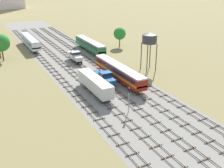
{
  "coord_description": "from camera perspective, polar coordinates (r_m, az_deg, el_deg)",
  "views": [
    {
      "loc": [
        -27.09,
        -18.31,
        25.48
      ],
      "look_at": [
        0.0,
        33.89,
        1.5
      ],
      "focal_mm": 43.55,
      "sensor_mm": 36.0,
      "label": 1
    }
  ],
  "objects": [
    {
      "name": "lineside_tree_0",
      "position": [
        101.68,
        1.62,
        10.52
      ],
      "size": [
        4.5,
        4.5,
        7.21
      ],
      "color": "#4C331E",
      "rests_on": "ground"
    },
    {
      "name": "ground_plane",
      "position": [
        83.1,
        -7.06,
        4.15
      ],
      "size": [
        480.0,
        480.0,
        0.0
      ],
      "primitive_type": "plane",
      "color": "olive"
    },
    {
      "name": "track_centre",
      "position": [
        85.44,
        -4.59,
        4.86
      ],
      "size": [
        2.4,
        126.0,
        0.29
      ],
      "color": "#47382D",
      "rests_on": "ground"
    },
    {
      "name": "freight_boxcar_left_nearest",
      "position": [
        61.52,
        -3.61,
        0.15
      ],
      "size": [
        2.87,
        14.0,
        3.6
      ],
      "color": "beige",
      "rests_on": "ground"
    },
    {
      "name": "diesel_railcar_far_left_farther",
      "position": [
        104.82,
        -16.81,
        8.64
      ],
      "size": [
        2.96,
        20.5,
        3.8
      ],
      "color": "white",
      "rests_on": "ground"
    },
    {
      "name": "track_centre_right",
      "position": [
        87.12,
        -1.96,
        5.26
      ],
      "size": [
        2.4,
        126.0,
        0.29
      ],
      "color": "#47382D",
      "rests_on": "ground"
    },
    {
      "name": "water_tower",
      "position": [
        76.18,
        7.9,
        9.42
      ],
      "size": [
        4.25,
        4.25,
        10.56
      ],
      "color": "#2D2826",
      "rests_on": "ground"
    },
    {
      "name": "lineside_tree_1",
      "position": [
        91.01,
        -22.3,
        8.01
      ],
      "size": [
        5.46,
        5.46,
        8.48
      ],
      "color": "#4C331E",
      "rests_on": "ground"
    },
    {
      "name": "diesel_railcar_centre_right_far",
      "position": [
        95.49,
        -4.67,
        8.25
      ],
      "size": [
        2.96,
        20.5,
        3.8
      ],
      "color": "#286638",
      "rests_on": "ground"
    },
    {
      "name": "signal_post_nearest",
      "position": [
        52.77,
        3.58,
        -2.68
      ],
      "size": [
        0.28,
        0.47,
        5.23
      ],
      "color": "gray",
      "rests_on": "ground"
    },
    {
      "name": "ballast_bed",
      "position": [
        83.09,
        -7.06,
        4.16
      ],
      "size": [
        21.29,
        176.0,
        0.01
      ],
      "primitive_type": "cube",
      "color": "gray",
      "rests_on": "ground"
    },
    {
      "name": "track_far_left",
      "position": [
        81.57,
        -13.0,
        3.5
      ],
      "size": [
        2.4,
        126.0,
        0.29
      ],
      "color": "#47382D",
      "rests_on": "ground"
    },
    {
      "name": "track_centre_left",
      "position": [
        83.95,
        -7.31,
        4.43
      ],
      "size": [
        2.4,
        126.0,
        0.29
      ],
      "color": "#47382D",
      "rests_on": "ground"
    },
    {
      "name": "shunter_loco_centre_left_near",
      "position": [
        66.54,
        -1.53,
        1.52
      ],
      "size": [
        2.74,
        8.46,
        3.1
      ],
      "color": "#194C8C",
      "rests_on": "ground"
    },
    {
      "name": "track_left",
      "position": [
        82.66,
        -10.11,
        3.98
      ],
      "size": [
        2.4,
        126.0,
        0.29
      ],
      "color": "#47382D",
      "rests_on": "ground"
    },
    {
      "name": "passenger_coach_centre_mid",
      "position": [
        68.96,
        1.36,
        2.81
      ],
      "size": [
        2.96,
        22.0,
        3.8
      ],
      "color": "maroon",
      "rests_on": "ground"
    },
    {
      "name": "shunter_loco_centre_left_midfar",
      "position": [
        84.98,
        -7.78,
        5.94
      ],
      "size": [
        2.74,
        8.46,
        3.1
      ],
      "color": "beige",
      "rests_on": "ground"
    }
  ]
}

